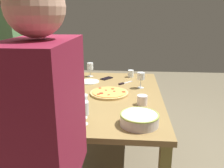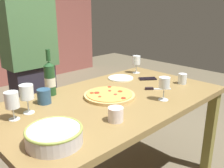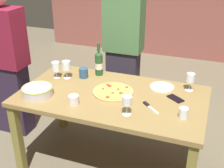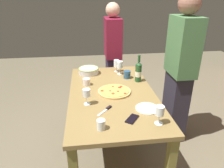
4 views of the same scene
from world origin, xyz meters
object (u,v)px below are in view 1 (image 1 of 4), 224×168
at_px(cup_amber, 131,74).
at_px(cell_phone, 107,78).
at_px(serving_bowl, 139,119).
at_px(wine_glass_near_pizza, 83,109).
at_px(pizza, 109,93).
at_px(side_plate, 89,82).
at_px(person_host, 16,82).
at_px(wine_bottle, 67,90).
at_px(cup_ceramic, 142,100).
at_px(wine_glass_by_bottle, 82,102).
at_px(wine_glass_far_right, 90,67).
at_px(pizza_knife, 124,83).
at_px(wine_glass_far_left, 141,77).
at_px(cup_spare, 77,104).
at_px(dining_table, 112,104).

bearing_deg(cup_amber, cell_phone, 110.27).
relative_size(serving_bowl, wine_glass_near_pizza, 1.63).
relative_size(pizza, side_plate, 1.62).
bearing_deg(person_host, cell_phone, 32.84).
bearing_deg(wine_bottle, cup_ceramic, -86.99).
xyz_separation_m(wine_glass_by_bottle, wine_glass_far_right, (1.14, 0.14, -0.01)).
distance_m(wine_glass_near_pizza, pizza_knife, 1.00).
bearing_deg(wine_glass_by_bottle, side_plate, 7.19).
xyz_separation_m(wine_glass_by_bottle, pizza_knife, (0.87, -0.26, -0.12)).
height_order(wine_glass_far_left, person_host, person_host).
xyz_separation_m(cup_amber, cup_spare, (-1.01, 0.40, 0.01)).
height_order(side_plate, person_host, person_host).
height_order(wine_glass_by_bottle, cup_spare, wine_glass_by_bottle).
distance_m(pizza, cup_amber, 0.65).
bearing_deg(wine_glass_far_right, cell_phone, -113.32).
distance_m(cup_spare, pizza_knife, 0.80).
distance_m(dining_table, wine_glass_far_left, 0.40).
distance_m(wine_glass_by_bottle, cup_amber, 1.20).
distance_m(wine_bottle, cup_ceramic, 0.62).
bearing_deg(wine_bottle, cup_amber, -29.95).
bearing_deg(dining_table, pizza, 83.98).
bearing_deg(cup_spare, cup_amber, -21.80).
bearing_deg(serving_bowl, wine_glass_near_pizza, 94.10).
relative_size(wine_glass_far_left, cup_amber, 1.91).
bearing_deg(wine_bottle, pizza_knife, -35.92).
bearing_deg(pizza_knife, wine_glass_near_pizza, 166.26).
xyz_separation_m(pizza, cup_spare, (-0.38, 0.21, 0.03)).
height_order(cup_ceramic, pizza_knife, cup_ceramic).
bearing_deg(wine_bottle, side_plate, -6.04).
bearing_deg(pizza, cell_phone, 8.61).
distance_m(serving_bowl, person_host, 1.14).
distance_m(cell_phone, pizza_knife, 0.27).
bearing_deg(wine_glass_by_bottle, wine_glass_far_right, 7.05).
relative_size(dining_table, side_plate, 7.40).
xyz_separation_m(pizza, wine_glass_far_right, (0.61, 0.28, 0.10)).
distance_m(serving_bowl, wine_glass_far_right, 1.33).
bearing_deg(dining_table, cup_amber, -14.84).
bearing_deg(pizza_knife, cup_ceramic, -163.82).
bearing_deg(cell_phone, cup_amber, 57.19).
distance_m(wine_bottle, cup_spare, 0.18).
xyz_separation_m(serving_bowl, wine_bottle, (0.33, 0.58, 0.08)).
relative_size(cell_phone, person_host, 0.08).
bearing_deg(side_plate, wine_glass_by_bottle, -172.81).
distance_m(dining_table, pizza_knife, 0.38).
xyz_separation_m(wine_glass_far_right, person_host, (-0.78, 0.51, 0.03)).
bearing_deg(wine_glass_by_bottle, cup_amber, -16.12).
xyz_separation_m(wine_glass_near_pizza, cup_amber, (1.25, -0.31, -0.07)).
bearing_deg(cell_phone, wine_glass_near_pizza, -54.86).
bearing_deg(pizza_knife, serving_bowl, -171.82).
distance_m(side_plate, person_host, 0.77).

